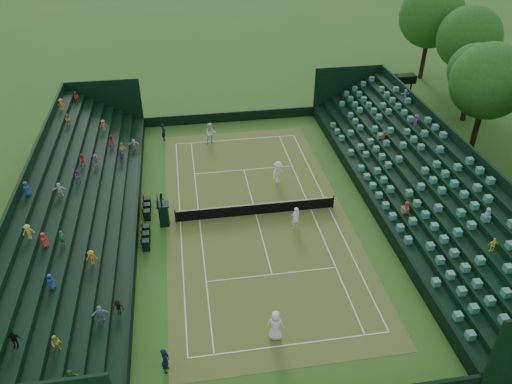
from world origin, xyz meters
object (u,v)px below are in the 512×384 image
Objects in this scene: player_near_west at (275,325)px; player_near_east at (296,218)px; tennis_net at (256,209)px; player_far_east at (278,172)px; player_far_west at (211,134)px; umpire_chair at (163,212)px.

player_near_west is 1.08× the size of player_near_east.
player_far_east is (2.42, 4.09, 0.42)m from tennis_net.
tennis_net is 5.78× the size of player_far_west.
player_near_west is at bearing -93.80° from tennis_net.
player_far_east is (9.00, 4.22, -0.19)m from umpire_chair.
tennis_net is 3.20m from player_near_east.
umpire_chair is 1.41× the size of player_far_east.
player_far_east is (-0.04, 6.11, 0.05)m from player_near_east.
tennis_net is 6.53× the size of player_near_east.
umpire_chair is at bearing -178.86° from tennis_net.
player_near_east is (9.04, -1.89, -0.24)m from umpire_chair.
player_far_west is at bearing 69.84° from umpire_chair.
umpire_chair is at bearing -45.90° from player_near_west.
player_near_west is at bearing -62.33° from umpire_chair.
player_far_east reaches higher than tennis_net.
player_far_east is at bearing 25.13° from umpire_chair.
player_far_west is at bearing -81.00° from player_near_east.
player_near_west is at bearing -142.90° from player_far_east.
umpire_chair is 9.24m from player_near_east.
player_far_west is (-2.31, 11.52, 0.48)m from tennis_net.
player_near_east is 0.94× the size of player_far_east.
umpire_chair is (-6.58, -0.13, 0.61)m from tennis_net.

